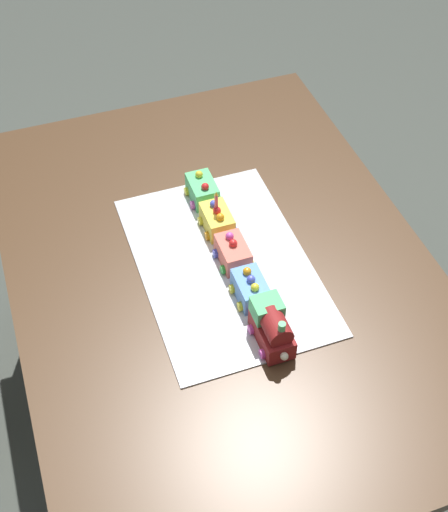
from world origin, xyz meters
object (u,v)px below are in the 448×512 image
object	(u,v)px
birthday_candle	(216,199)
cake_car_gondola_lemon	(217,220)
cake_car_tanker_coral	(233,253)
cake_car_flatbed_mint_green	(202,190)
cake_car_caboose_sky_blue	(251,288)
dining_table	(221,293)
cake_locomotive	(272,327)

from	to	relation	value
birthday_candle	cake_car_gondola_lemon	bearing A→B (deg)	-180.00
cake_car_tanker_coral	cake_car_flatbed_mint_green	world-z (taller)	same
cake_car_caboose_sky_blue	birthday_candle	bearing A→B (deg)	0.00
dining_table	cake_car_flatbed_mint_green	world-z (taller)	cake_car_flatbed_mint_green
cake_car_caboose_sky_blue	cake_car_gondola_lemon	xyz separation A→B (m)	(0.24, 0.00, 0.00)
cake_locomotive	birthday_candle	size ratio (longest dim) A/B	2.79
cake_car_caboose_sky_blue	cake_car_tanker_coral	bearing A→B (deg)	0.00
cake_locomotive	cake_car_gondola_lemon	distance (m)	0.37
dining_table	birthday_candle	world-z (taller)	birthday_candle
cake_car_tanker_coral	birthday_candle	bearing A→B (deg)	0.00
birthday_candle	dining_table	bearing A→B (deg)	165.72
dining_table	cake_car_gondola_lemon	world-z (taller)	cake_car_gondola_lemon
dining_table	cake_locomotive	xyz separation A→B (m)	(-0.25, -0.03, 0.16)
cake_car_gondola_lemon	cake_car_flatbed_mint_green	bearing A→B (deg)	0.00
cake_car_gondola_lemon	cake_car_flatbed_mint_green	world-z (taller)	same
cake_car_caboose_sky_blue	cake_car_gondola_lemon	distance (m)	0.24
cake_locomotive	cake_car_tanker_coral	bearing A→B (deg)	-0.00
cake_locomotive	cake_car_flatbed_mint_green	size ratio (longest dim) A/B	1.40
cake_car_caboose_sky_blue	birthday_candle	xyz separation A→B (m)	(0.24, 0.00, 0.07)
cake_locomotive	cake_car_flatbed_mint_green	bearing A→B (deg)	-0.00
cake_car_flatbed_mint_green	birthday_candle	xyz separation A→B (m)	(-0.11, 0.00, 0.07)
cake_car_gondola_lemon	cake_car_flatbed_mint_green	xyz separation A→B (m)	(0.12, 0.00, -0.00)
cake_car_gondola_lemon	cake_car_caboose_sky_blue	bearing A→B (deg)	180.00
cake_car_tanker_coral	cake_car_flatbed_mint_green	xyz separation A→B (m)	(0.24, 0.00, 0.00)
cake_car_gondola_lemon	cake_car_flatbed_mint_green	size ratio (longest dim) A/B	1.00
cake_car_caboose_sky_blue	cake_car_flatbed_mint_green	distance (m)	0.35
dining_table	birthday_candle	size ratio (longest dim) A/B	27.87
dining_table	cake_car_tanker_coral	bearing A→B (deg)	-89.72
dining_table	cake_locomotive	size ratio (longest dim) A/B	10.00
cake_car_tanker_coral	cake_car_flatbed_mint_green	distance (m)	0.24
cake_locomotive	cake_car_caboose_sky_blue	world-z (taller)	cake_locomotive
dining_table	cake_locomotive	world-z (taller)	cake_locomotive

